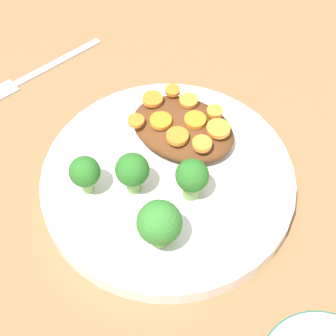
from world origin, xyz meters
name	(u,v)px	position (x,y,z in m)	size (l,w,h in m)	color
ground_plane	(168,187)	(0.00, 0.00, 0.00)	(4.00, 4.00, 0.00)	#8C603D
plate	(168,180)	(0.00, 0.00, 0.01)	(0.28, 0.28, 0.03)	white
stew_mound	(183,128)	(-0.01, 0.06, 0.04)	(0.12, 0.09, 0.03)	#5B3319
broccoli_floret_0	(159,224)	(0.03, -0.08, 0.06)	(0.05, 0.05, 0.06)	#759E51
broccoli_floret_1	(132,171)	(-0.02, -0.03, 0.05)	(0.04, 0.04, 0.05)	#759E51
broccoli_floret_2	(192,177)	(0.03, -0.01, 0.05)	(0.04, 0.04, 0.05)	#759E51
broccoli_floret_3	(85,173)	(-0.07, -0.06, 0.05)	(0.03, 0.03, 0.05)	#7FA85B
carrot_slice_0	(189,100)	(-0.02, 0.09, 0.05)	(0.02, 0.02, 0.00)	orange
carrot_slice_1	(218,129)	(0.03, 0.06, 0.05)	(0.03, 0.03, 0.01)	orange
carrot_slice_2	(161,121)	(-0.03, 0.04, 0.05)	(0.03, 0.03, 0.00)	orange
carrot_slice_3	(193,119)	(0.00, 0.06, 0.05)	(0.03, 0.03, 0.01)	orange
carrot_slice_4	(136,121)	(-0.06, 0.03, 0.05)	(0.02, 0.02, 0.00)	orange
carrot_slice_5	(177,136)	(-0.01, 0.03, 0.05)	(0.03, 0.03, 0.01)	orange
carrot_slice_6	(202,144)	(0.02, 0.04, 0.05)	(0.02, 0.02, 0.01)	orange
carrot_slice_7	(215,112)	(0.01, 0.09, 0.05)	(0.02, 0.02, 0.01)	orange
carrot_slice_8	(153,99)	(-0.06, 0.07, 0.05)	(0.02, 0.02, 0.00)	orange
carrot_slice_9	(173,90)	(-0.04, 0.09, 0.05)	(0.02, 0.02, 0.00)	orange
fork	(27,78)	(-0.25, 0.06, 0.00)	(0.09, 0.19, 0.01)	#B8B8B8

